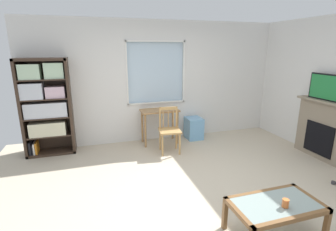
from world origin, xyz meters
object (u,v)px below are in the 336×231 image
at_px(tv, 330,88).
at_px(fireplace, 324,130).
at_px(bookshelf, 45,104).
at_px(sippy_cup, 285,203).
at_px(plastic_drawer_unit, 194,128).
at_px(coffee_table, 275,208).
at_px(desk_under_window, 160,116).
at_px(wooden_chair, 169,130).

bearing_deg(tv, fireplace, 0.00).
relative_size(bookshelf, tv, 2.20).
bearing_deg(sippy_cup, plastic_drawer_unit, 84.30).
bearing_deg(sippy_cup, coffee_table, 116.37).
distance_m(desk_under_window, coffee_table, 3.16).
relative_size(fireplace, coffee_table, 1.19).
xyz_separation_m(bookshelf, fireplace, (4.95, -1.77, -0.44)).
height_order(wooden_chair, fireplace, fireplace).
bearing_deg(fireplace, coffee_table, -147.39).
height_order(fireplace, coffee_table, fireplace).
bearing_deg(fireplace, wooden_chair, 156.56).
relative_size(desk_under_window, fireplace, 0.68).
height_order(wooden_chair, sippy_cup, wooden_chair).
relative_size(plastic_drawer_unit, fireplace, 0.41).
height_order(desk_under_window, coffee_table, desk_under_window).
bearing_deg(coffee_table, sippy_cup, -63.63).
height_order(desk_under_window, plastic_drawer_unit, desk_under_window).
bearing_deg(wooden_chair, desk_under_window, 96.68).
relative_size(bookshelf, fireplace, 1.57).
relative_size(fireplace, tv, 1.40).
bearing_deg(wooden_chair, plastic_drawer_unit, 36.27).
distance_m(desk_under_window, wooden_chair, 0.54).
bearing_deg(fireplace, tv, 180.00).
relative_size(plastic_drawer_unit, sippy_cup, 5.44).
relative_size(desk_under_window, wooden_chair, 0.90).
xyz_separation_m(desk_under_window, sippy_cup, (0.51, -3.20, -0.16)).
xyz_separation_m(plastic_drawer_unit, fireplace, (1.89, -1.72, 0.32)).
xyz_separation_m(wooden_chair, tv, (2.64, -1.15, 0.89)).
bearing_deg(coffee_table, plastic_drawer_unit, 83.39).
bearing_deg(plastic_drawer_unit, coffee_table, -96.61).
distance_m(plastic_drawer_unit, coffee_table, 3.18).
height_order(tv, coffee_table, tv).
bearing_deg(sippy_cup, wooden_chair, 99.42).
xyz_separation_m(plastic_drawer_unit, coffee_table, (-0.37, -3.16, 0.10)).
xyz_separation_m(bookshelf, desk_under_window, (2.23, -0.11, -0.40)).
bearing_deg(plastic_drawer_unit, sippy_cup, -95.70).
xyz_separation_m(desk_under_window, tv, (2.70, -1.67, 0.75)).
bearing_deg(bookshelf, coffee_table, -50.10).
distance_m(fireplace, sippy_cup, 2.69).
height_order(desk_under_window, wooden_chair, wooden_chair).
xyz_separation_m(bookshelf, coffee_table, (2.69, -3.22, -0.66)).
distance_m(wooden_chair, coffee_table, 2.63).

